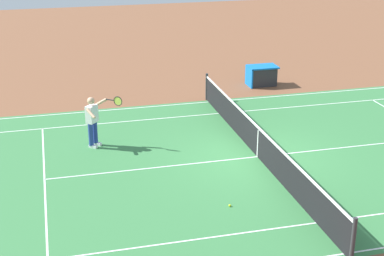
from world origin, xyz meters
TOP-DOWN VIEW (x-y plane):
  - ground_plane at (0.00, 0.00)m, footprint 60.00×60.00m
  - court_slab at (0.00, 0.00)m, footprint 24.20×11.40m
  - court_line_markings at (0.00, 0.00)m, footprint 23.85×11.05m
  - tennis_net at (0.00, 0.00)m, footprint 0.10×11.70m
  - tennis_player_near at (4.78, -2.09)m, footprint 1.16×0.75m
  - tennis_ball at (1.80, 2.81)m, footprint 0.07×0.07m
  - equipment_cart_tarped at (-2.82, -7.14)m, footprint 1.25×0.84m

SIDE VIEW (x-z plane):
  - ground_plane at x=0.00m, z-range 0.00..0.00m
  - court_slab at x=0.00m, z-range 0.00..0.00m
  - court_line_markings at x=0.00m, z-range 0.00..0.01m
  - tennis_ball at x=1.80m, z-range 0.00..0.07m
  - equipment_cart_tarped at x=-2.82m, z-range 0.01..0.86m
  - tennis_net at x=0.00m, z-range -0.05..1.03m
  - tennis_player_near at x=4.78m, z-range 0.08..1.78m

